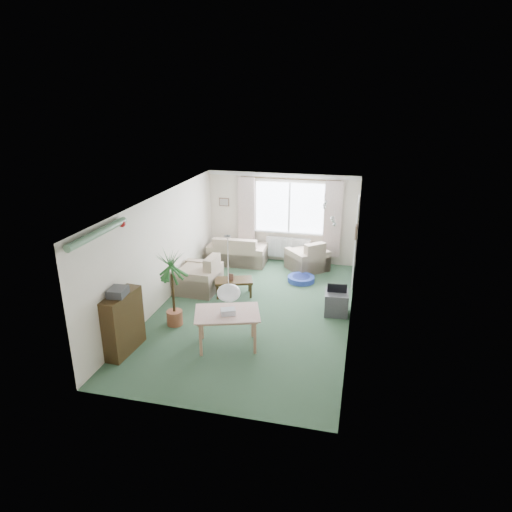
% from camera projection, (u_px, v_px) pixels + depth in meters
% --- Properties ---
extents(ground, '(6.50, 6.50, 0.00)m').
position_uv_depth(ground, '(253.00, 312.00, 9.59)').
color(ground, '#2D4B34').
extents(window, '(1.80, 0.03, 1.30)m').
position_uv_depth(window, '(289.00, 208.00, 12.00)').
color(window, white).
extents(curtain_rod, '(2.60, 0.03, 0.03)m').
position_uv_depth(curtain_rod, '(290.00, 179.00, 11.66)').
color(curtain_rod, black).
extents(curtain_left, '(0.45, 0.08, 2.00)m').
position_uv_depth(curtain_left, '(246.00, 214.00, 12.24)').
color(curtain_left, beige).
extents(curtain_right, '(0.45, 0.08, 2.00)m').
position_uv_depth(curtain_right, '(333.00, 220.00, 11.73)').
color(curtain_right, beige).
extents(radiator, '(1.20, 0.10, 0.55)m').
position_uv_depth(radiator, '(288.00, 248.00, 12.33)').
color(radiator, white).
extents(doorway, '(0.03, 0.95, 2.00)m').
position_uv_depth(doorway, '(356.00, 242.00, 10.83)').
color(doorway, black).
extents(pendant_lamp, '(0.36, 0.36, 0.36)m').
position_uv_depth(pendant_lamp, '(229.00, 293.00, 6.94)').
color(pendant_lamp, white).
extents(tinsel_garland, '(1.60, 1.60, 0.12)m').
position_uv_depth(tinsel_garland, '(98.00, 233.00, 7.14)').
color(tinsel_garland, '#196626').
extents(bauble_cluster_a, '(0.20, 0.20, 0.20)m').
position_uv_depth(bauble_cluster_a, '(324.00, 203.00, 9.38)').
color(bauble_cluster_a, silver).
extents(bauble_cluster_b, '(0.20, 0.20, 0.20)m').
position_uv_depth(bauble_cluster_b, '(334.00, 218.00, 8.21)').
color(bauble_cluster_b, silver).
extents(wall_picture_back, '(0.28, 0.03, 0.22)m').
position_uv_depth(wall_picture_back, '(224.00, 202.00, 12.38)').
color(wall_picture_back, brown).
extents(wall_picture_right, '(0.03, 0.24, 0.30)m').
position_uv_depth(wall_picture_right, '(356.00, 232.00, 9.73)').
color(wall_picture_right, brown).
extents(sofa, '(1.55, 0.85, 0.76)m').
position_uv_depth(sofa, '(238.00, 250.00, 12.22)').
color(sofa, beige).
rests_on(sofa, ground).
extents(armchair_corner, '(1.23, 1.22, 0.80)m').
position_uv_depth(armchair_corner, '(307.00, 255.00, 11.78)').
color(armchair_corner, tan).
rests_on(armchair_corner, ground).
extents(armchair_left, '(0.96, 1.01, 0.86)m').
position_uv_depth(armchair_left, '(198.00, 273.00, 10.51)').
color(armchair_left, beige).
rests_on(armchair_left, ground).
extents(coffee_table, '(0.95, 0.71, 0.38)m').
position_uv_depth(coffee_table, '(234.00, 287.00, 10.34)').
color(coffee_table, black).
rests_on(coffee_table, ground).
extents(photo_frame, '(0.12, 0.04, 0.16)m').
position_uv_depth(photo_frame, '(231.00, 277.00, 10.21)').
color(photo_frame, brown).
rests_on(photo_frame, coffee_table).
extents(bookshelf, '(0.36, 0.92, 1.11)m').
position_uv_depth(bookshelf, '(123.00, 323.00, 7.97)').
color(bookshelf, black).
rests_on(bookshelf, ground).
extents(hifi_box, '(0.32, 0.38, 0.14)m').
position_uv_depth(hifi_box, '(118.00, 292.00, 7.70)').
color(hifi_box, '#35353A').
rests_on(hifi_box, bookshelf).
extents(houseplant, '(0.77, 0.77, 1.57)m').
position_uv_depth(houseplant, '(173.00, 288.00, 8.82)').
color(houseplant, '#1C521C').
rests_on(houseplant, ground).
extents(dining_table, '(1.21, 0.98, 0.65)m').
position_uv_depth(dining_table, '(228.00, 330.00, 8.22)').
color(dining_table, '#A7825B').
rests_on(dining_table, ground).
extents(gift_box, '(0.30, 0.26, 0.12)m').
position_uv_depth(gift_box, '(228.00, 312.00, 8.02)').
color(gift_box, silver).
rests_on(gift_box, dining_table).
extents(tv_cube, '(0.52, 0.56, 0.48)m').
position_uv_depth(tv_cube, '(336.00, 303.00, 9.47)').
color(tv_cube, '#38373C').
rests_on(tv_cube, ground).
extents(pet_bed, '(0.80, 0.80, 0.13)m').
position_uv_depth(pet_bed, '(301.00, 279.00, 11.13)').
color(pet_bed, '#22509F').
rests_on(pet_bed, ground).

